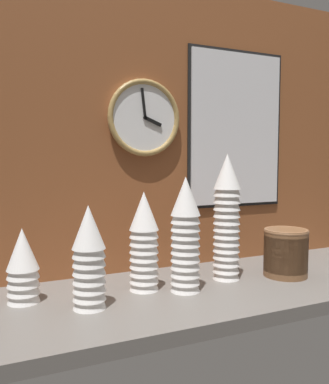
% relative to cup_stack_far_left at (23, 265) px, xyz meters
% --- Properties ---
extents(ground_plane, '(1.60, 0.56, 0.04)m').
position_rel_cup_stack_far_left_xyz_m(ground_plane, '(0.59, -0.08, -0.13)').
color(ground_plane, slate).
extents(wall_tiled_back, '(1.60, 0.03, 1.05)m').
position_rel_cup_stack_far_left_xyz_m(wall_tiled_back, '(0.59, 0.19, 0.42)').
color(wall_tiled_back, brown).
rests_on(wall_tiled_back, ground_plane).
extents(cup_stack_far_left, '(0.09, 0.09, 0.21)m').
position_rel_cup_stack_far_left_xyz_m(cup_stack_far_left, '(0.00, 0.00, 0.00)').
color(cup_stack_far_left, white).
rests_on(cup_stack_far_left, ground_plane).
extents(cup_stack_center, '(0.09, 0.09, 0.36)m').
position_rel_cup_stack_far_left_xyz_m(cup_stack_center, '(0.47, -0.10, 0.07)').
color(cup_stack_center, white).
rests_on(cup_stack_center, ground_plane).
extents(cup_stack_left, '(0.09, 0.09, 0.28)m').
position_rel_cup_stack_far_left_xyz_m(cup_stack_left, '(0.16, -0.12, 0.04)').
color(cup_stack_left, white).
rests_on(cup_stack_left, ground_plane).
extents(cup_stack_center_left, '(0.09, 0.09, 0.31)m').
position_rel_cup_stack_far_left_xyz_m(cup_stack_center_left, '(0.35, -0.04, 0.05)').
color(cup_stack_center_left, white).
rests_on(cup_stack_center_left, ground_plane).
extents(cup_stack_center_right, '(0.09, 0.09, 0.43)m').
position_rel_cup_stack_far_left_xyz_m(cup_stack_center_right, '(0.65, -0.05, 0.11)').
color(cup_stack_center_right, white).
rests_on(cup_stack_center_right, ground_plane).
extents(bowl_stack_right, '(0.15, 0.15, 0.17)m').
position_rel_cup_stack_far_left_xyz_m(bowl_stack_right, '(0.86, -0.10, -0.02)').
color(bowl_stack_right, brown).
rests_on(bowl_stack_right, ground_plane).
extents(wall_clock, '(0.27, 0.03, 0.27)m').
position_rel_cup_stack_far_left_xyz_m(wall_clock, '(0.44, 0.16, 0.45)').
color(wall_clock, white).
extents(menu_board, '(0.43, 0.01, 0.62)m').
position_rel_cup_stack_far_left_xyz_m(menu_board, '(0.83, 0.17, 0.42)').
color(menu_board, black).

